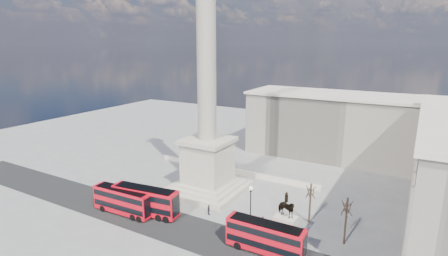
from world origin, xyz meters
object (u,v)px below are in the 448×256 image
Objects in this scene: red_bus_a at (146,201)px; red_bus_c at (266,237)px; pedestrian_standing at (292,243)px; pedestrian_walking at (263,222)px; pedestrian_crossing at (209,210)px; equestrian_statue at (285,226)px; nelsons_column at (207,128)px; victorian_lamp at (251,204)px; red_bus_b at (123,201)px.

red_bus_a is 1.09× the size of red_bus_c.
pedestrian_walking is at bearing -45.71° from pedestrian_standing.
red_bus_a is at bearing 178.62° from red_bus_c.
pedestrian_standing is 16.08m from pedestrian_crossing.
equestrian_statue is (1.54, 3.57, 0.44)m from red_bus_c.
nelsons_column is 4.04× the size of red_bus_a.
red_bus_c is at bearing -162.65° from pedestrian_crossing.
pedestrian_walking is at bearing 42.20° from victorian_lamp.
nelsons_column is 21.13m from pedestrian_walking.
equestrian_statue is at bearing -27.92° from nelsons_column.
pedestrian_standing is at bearing -148.60° from pedestrian_crossing.
pedestrian_walking is 0.92× the size of pedestrian_crossing.
red_bus_b is 14.93m from pedestrian_crossing.
pedestrian_crossing is at bearing 21.41° from red_bus_a.
red_bus_c is at bearing 30.15° from pedestrian_standing.
red_bus_c is 7.46m from pedestrian_walking.
red_bus_a reaches higher than pedestrian_standing.
nelsons_column reaches higher than pedestrian_crossing.
red_bus_b is 7.05× the size of pedestrian_standing.
red_bus_b is 22.31m from victorian_lamp.
equestrian_statue is at bearing -147.24° from pedestrian_crossing.
red_bus_a is at bearing -9.72° from pedestrian_standing.
red_bus_a is at bearing -164.79° from victorian_lamp.
red_bus_c is at bearing -85.25° from pedestrian_walking.
red_bus_a reaches higher than red_bus_c.
nelsons_column is at bearing 152.08° from equestrian_statue.
equestrian_statue is at bearing 66.04° from red_bus_c.
nelsons_column reaches higher than victorian_lamp.
nelsons_column is 30.72× the size of pedestrian_standing.
pedestrian_walking is (22.84, 7.99, -1.55)m from red_bus_b.
pedestrian_crossing is at bearing -56.72° from nelsons_column.
red_bus_b reaches higher than pedestrian_walking.
pedestrian_standing is (1.36, -0.57, -2.04)m from equestrian_statue.
nelsons_column is 6.96× the size of victorian_lamp.
equestrian_statue is 4.77× the size of pedestrian_walking.
victorian_lamp is at bearing -142.60° from pedestrian_crossing.
red_bus_b reaches higher than pedestrian_standing.
nelsons_column is 4.39× the size of red_bus_c.
victorian_lamp reaches higher than pedestrian_standing.
nelsons_column is 4.36× the size of red_bus_b.
equestrian_statue is 5.97m from pedestrian_walking.
pedestrian_crossing is (5.78, -8.80, -11.98)m from nelsons_column.
red_bus_c is at bearing -37.38° from nelsons_column.
equestrian_statue is at bearing 0.42° from red_bus_a.
red_bus_b is at bearing -162.87° from victorian_lamp.
nelsons_column reaches higher than pedestrian_walking.
red_bus_b is at bearing -114.93° from nelsons_column.
equestrian_statue is at bearing -13.44° from victorian_lamp.
victorian_lamp is 8.71m from pedestrian_standing.
red_bus_a is 22.51m from red_bus_c.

